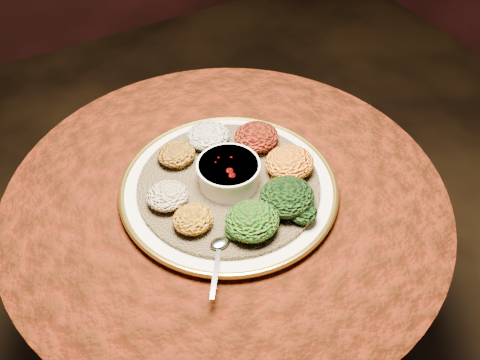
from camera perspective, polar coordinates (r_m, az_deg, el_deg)
table at (r=1.29m, az=-1.37°, el=-6.96°), size 0.96×0.96×0.73m
platter at (r=1.15m, az=-1.20°, el=-0.86°), size 0.47×0.47×0.02m
injera at (r=1.14m, az=-1.21°, el=-0.49°), size 0.51×0.51×0.01m
stew_bowl at (r=1.11m, az=-1.24°, el=0.83°), size 0.13×0.13×0.06m
spoon at (r=1.02m, az=-2.23°, el=-7.22°), size 0.09×0.12×0.01m
portion_ayib at (r=1.21m, az=-3.41°, el=4.74°), size 0.10×0.09×0.05m
portion_kitfo at (r=1.21m, az=1.76°, el=4.61°), size 0.10×0.10×0.05m
portion_tikil at (r=1.15m, az=5.30°, el=1.85°), size 0.11×0.10×0.05m
portion_gomen at (r=1.08m, az=5.02°, el=-1.80°), size 0.11×0.11×0.05m
portion_mixveg at (r=1.03m, az=1.30°, el=-4.36°), size 0.11×0.10×0.05m
portion_kik at (r=1.05m, az=-5.03°, el=-4.17°), size 0.08×0.08×0.04m
portion_timatim at (r=1.09m, az=-7.72°, el=-1.68°), size 0.09×0.08×0.04m
portion_shiro at (r=1.18m, az=-6.82°, el=2.79°), size 0.08×0.08×0.04m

